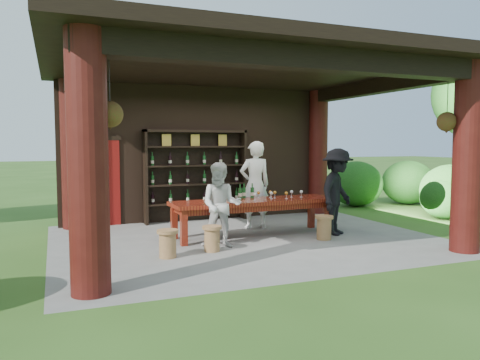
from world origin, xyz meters
name	(u,v)px	position (x,y,z in m)	size (l,w,h in m)	color
ground	(247,239)	(0.00, 0.00, 0.00)	(90.00, 90.00, 0.00)	#2D5119
pavilion	(239,132)	(-0.01, 0.43, 2.13)	(7.50, 6.00, 3.60)	slate
wine_shelf	(196,176)	(-0.33, 2.45, 1.11)	(2.52, 0.38, 2.22)	black
tasting_table	(254,205)	(0.25, 0.25, 0.63)	(3.44, 0.97, 0.75)	#5A120C
stool_near_left	(212,238)	(-0.99, -0.75, 0.24)	(0.34, 0.34, 0.45)	olive
stool_near_right	(324,227)	(1.39, -0.61, 0.25)	(0.36, 0.36, 0.48)	olive
stool_far_left	(168,243)	(-1.82, -0.91, 0.25)	(0.36, 0.36, 0.47)	olive
host	(255,185)	(0.63, 1.07, 0.97)	(0.71, 0.47, 1.95)	white
guest_woman	(221,205)	(-0.73, -0.48, 0.78)	(0.76, 0.59, 1.56)	silver
guest_man	(337,192)	(1.92, -0.26, 0.90)	(1.16, 0.67, 1.80)	black
table_bottles	(246,191)	(0.19, 0.56, 0.90)	(0.38, 0.17, 0.31)	#194C1E
table_glasses	(276,195)	(0.78, 0.30, 0.82)	(1.21, 0.37, 0.15)	silver
napkin_basket	(222,198)	(-0.47, 0.18, 0.82)	(0.26, 0.18, 0.14)	#BF6672
shrubs	(349,201)	(2.91, 0.75, 0.55)	(14.85, 7.13, 1.36)	#194C14
trees	(362,82)	(3.40, 1.00, 3.37)	(21.59, 9.55, 4.80)	#3F2819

